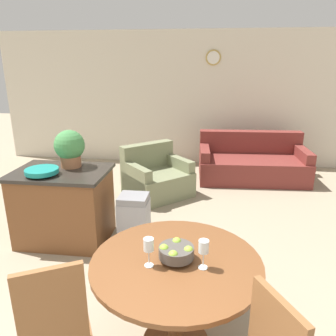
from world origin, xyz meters
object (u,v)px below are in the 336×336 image
object	(u,v)px
fruit_bowl	(176,252)
wine_glass_right	(204,248)
couch	(252,164)
wine_glass_left	(149,246)
armchair	(156,178)
dining_table	(176,281)
teal_bowl	(42,171)
trash_bin	(134,220)
kitchen_island	(64,206)
potted_plant	(70,147)
dining_chair_near_left	(55,324)

from	to	relation	value
fruit_bowl	wine_glass_right	xyz separation A→B (m)	(0.19, -0.06, 0.08)
fruit_bowl	couch	distance (m)	4.14
wine_glass_left	couch	bearing A→B (deg)	73.94
wine_glass_right	armchair	size ratio (longest dim) A/B	0.17
wine_glass_right	couch	distance (m)	4.17
dining_table	wine_glass_left	world-z (taller)	wine_glass_left
wine_glass_right	teal_bowl	world-z (taller)	same
trash_bin	couch	size ratio (longest dim) A/B	0.32
kitchen_island	trash_bin	bearing A→B (deg)	-0.92
teal_bowl	potted_plant	bearing A→B (deg)	59.99
kitchen_island	armchair	distance (m)	1.79
dining_chair_near_left	wine_glass_right	xyz separation A→B (m)	(0.89, 0.40, 0.36)
trash_bin	armchair	xyz separation A→B (m)	(0.01, 1.57, -0.03)
wine_glass_right	kitchen_island	distance (m)	2.29
dining_table	trash_bin	world-z (taller)	dining_table
dining_table	dining_chair_near_left	xyz separation A→B (m)	(-0.70, -0.47, -0.03)
wine_glass_right	potted_plant	world-z (taller)	potted_plant
dining_table	armchair	world-z (taller)	armchair
teal_bowl	dining_chair_near_left	bearing A→B (deg)	-61.48
wine_glass_right	trash_bin	world-z (taller)	wine_glass_right
dining_table	wine_glass_left	xyz separation A→B (m)	(-0.18, -0.09, 0.33)
armchair	fruit_bowl	bearing A→B (deg)	-120.05
fruit_bowl	armchair	size ratio (longest dim) A/B	0.20
trash_bin	dining_chair_near_left	bearing A→B (deg)	-91.76
dining_table	wine_glass_right	xyz separation A→B (m)	(0.19, -0.06, 0.33)
armchair	dining_table	bearing A→B (deg)	-120.03
teal_bowl	armchair	size ratio (longest dim) A/B	0.29
fruit_bowl	trash_bin	size ratio (longest dim) A/B	0.39
kitchen_island	trash_bin	world-z (taller)	kitchen_island
kitchen_island	teal_bowl	distance (m)	0.53
teal_bowl	trash_bin	world-z (taller)	teal_bowl
wine_glass_right	dining_table	bearing A→B (deg)	161.17
fruit_bowl	teal_bowl	size ratio (longest dim) A/B	0.68
dining_chair_near_left	teal_bowl	size ratio (longest dim) A/B	2.80
fruit_bowl	dining_table	bearing A→B (deg)	57.59
dining_table	dining_chair_near_left	size ratio (longest dim) A/B	1.19
dining_chair_near_left	fruit_bowl	bearing A→B (deg)	5.52
wine_glass_left	fruit_bowl	bearing A→B (deg)	25.86
dining_table	teal_bowl	bearing A→B (deg)	142.71
wine_glass_left	armchair	world-z (taller)	wine_glass_left
teal_bowl	fruit_bowl	bearing A→B (deg)	-37.34
wine_glass_left	teal_bowl	bearing A→B (deg)	137.52
potted_plant	couch	bearing A→B (deg)	44.72
dining_table	couch	distance (m)	4.11
wine_glass_right	potted_plant	size ratio (longest dim) A/B	0.47
wine_glass_left	trash_bin	xyz separation A→B (m)	(-0.46, 1.49, -0.60)
trash_bin	couch	world-z (taller)	couch
kitchen_island	trash_bin	xyz separation A→B (m)	(0.86, -0.01, -0.13)
wine_glass_right	trash_bin	size ratio (longest dim) A/B	0.33
dining_chair_near_left	wine_glass_left	world-z (taller)	dining_chair_near_left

